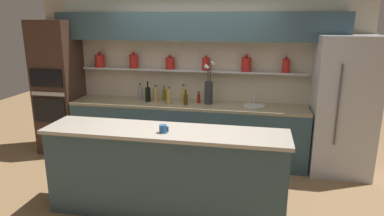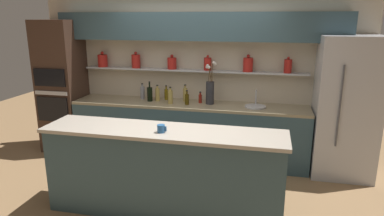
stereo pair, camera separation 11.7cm
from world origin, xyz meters
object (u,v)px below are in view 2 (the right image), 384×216
Objects in this scene: bottle_spirit_6 at (157,94)px; bottle_spirit_8 at (142,93)px; bottle_oil_3 at (166,94)px; bottle_sauce_4 at (151,95)px; bottle_wine_2 at (150,94)px; bottle_spirit_5 at (170,97)px; flower_vase at (210,91)px; bottle_oil_7 at (187,99)px; bottle_sauce_0 at (200,98)px; sink_fixture at (255,106)px; bottle_spirit_1 at (185,94)px; oven_tower at (62,87)px; coffee_mug at (161,129)px; refrigerator at (345,108)px.

bottle_spirit_8 is at bearing 165.12° from bottle_spirit_6.
bottle_sauce_4 is at bearing -172.86° from bottle_oil_3.
bottle_spirit_5 is at bearing -12.99° from bottle_wine_2.
bottle_oil_3 is at bearing 170.24° from flower_vase.
bottle_spirit_8 is (-0.13, -0.01, 0.03)m from bottle_sauce_4.
bottle_oil_3 is 0.48m from bottle_oil_7.
sink_fixture is at bearing -4.85° from bottle_sauce_0.
bottle_spirit_8 is at bearing 145.67° from bottle_wine_2.
bottle_sauce_0 is at bearing 18.60° from bottle_spirit_5.
bottle_oil_7 is (0.52, -0.13, -0.02)m from bottle_spirit_6.
bottle_spirit_5 is at bearing -26.25° from bottle_spirit_6.
bottle_spirit_1 is at bearing 169.81° from flower_vase.
bottle_sauce_4 is at bearing 177.93° from bottle_spirit_1.
oven_tower is 1.67m from bottle_spirit_6.
bottle_wine_2 is 1.87m from coffee_mug.
bottle_sauce_0 is (2.36, 0.08, -0.10)m from oven_tower.
bottle_spirit_1 is 0.34m from bottle_oil_3.
bottle_sauce_0 is 0.47m from bottle_spirit_5.
bottle_spirit_1 reaches higher than bottle_spirit_5.
oven_tower reaches higher than flower_vase.
bottle_wine_2 is 0.14m from bottle_sauce_4.
bottle_spirit_8 reaches higher than coffee_mug.
coffee_mug is (-0.23, -1.75, -0.07)m from flower_vase.
refrigerator is 2.95m from bottle_sauce_4.
bottle_wine_2 is at bearing -144.53° from bottle_oil_3.
bottle_spirit_1 is 0.45m from bottle_spirit_6.
sink_fixture is 1.33× the size of bottle_oil_3.
oven_tower is at bearing 179.53° from refrigerator.
refrigerator reaches higher than bottle_sauce_4.
bottle_spirit_1 is at bearing 3.45° from oven_tower.
oven_tower is 12.28× the size of bottle_sauce_0.
sink_fixture is (3.22, 0.01, -0.15)m from oven_tower.
bottle_sauce_0 is 0.81m from bottle_wine_2.
refrigerator is 6.38× the size of sink_fixture.
bottle_oil_3 is (1.77, 0.18, -0.08)m from oven_tower.
refrigerator is 10.71× the size of bottle_sauce_4.
coffee_mug is at bearing -70.41° from bottle_spirit_6.
bottle_spirit_8 is (-0.98, 0.05, 0.03)m from bottle_sauce_0.
sink_fixture reaches higher than coffee_mug.
refrigerator is at bearing -2.63° from flower_vase.
bottle_sauce_0 is 0.24m from bottle_oil_7.
bottle_spirit_5 is (0.37, -0.08, -0.01)m from bottle_wine_2.
bottle_spirit_1 reaches higher than bottle_oil_7.
bottle_sauce_4 is at bearing 6.16° from bottle_spirit_8.
flower_vase reaches higher than bottle_wine_2.
bottle_spirit_8 reaches higher than bottle_oil_7.
oven_tower reaches higher than bottle_spirit_5.
bottle_oil_3 is 1.94m from coffee_mug.
sink_fixture is 3.02× the size of coffee_mug.
bottle_spirit_6 is at bearing -171.15° from bottle_spirit_1.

